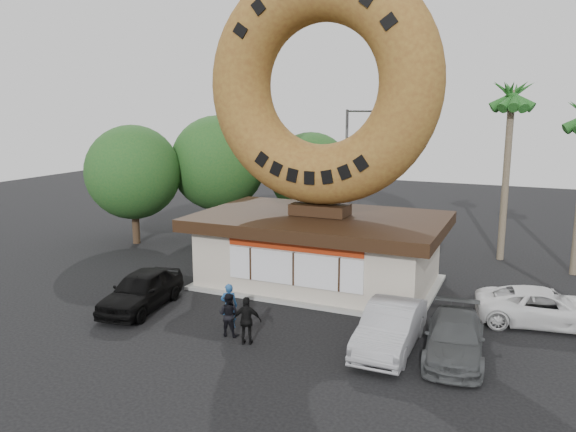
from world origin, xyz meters
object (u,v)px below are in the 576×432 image
Objects in this scene: street_lamp at (348,166)px; person_left at (229,306)px; car_black at (141,290)px; car_grey at (455,338)px; giant_donut at (321,84)px; car_silver at (390,327)px; person_center at (229,314)px; donut_shop at (320,247)px; person_right at (247,321)px; car_white at (545,308)px.

street_lamp reaches higher than person_left.
street_lamp reaches higher than car_black.
person_left is 4.32m from car_black.
street_lamp is 18.22m from car_grey.
car_black is 12.39m from car_grey.
car_black is (-3.68, -16.01, -3.69)m from street_lamp.
car_silver is (4.75, -5.77, -8.34)m from giant_donut.
person_center is at bearing -97.16° from giant_donut.
car_grey is at bearing 6.01° from car_silver.
car_grey is (8.08, 0.79, -0.19)m from person_left.
donut_shop is 6.53× the size of person_left.
car_grey is at bearing -5.36° from car_black.
person_center reaches higher than car_silver.
car_black is at bearing 176.55° from car_grey.
person_left is at bearing -57.65° from person_right.
person_right is 0.34× the size of car_white.
person_center is at bearing -86.71° from street_lamp.
giant_donut is at bearing 73.55° from car_white.
person_right is at bearing -170.38° from car_grey.
person_left is at bearing -11.79° from car_black.
giant_donut is 2.31× the size of car_grey.
car_grey is (7.73, 1.44, -0.13)m from person_center.
street_lamp is at bearing 100.50° from donut_shop.
person_center is at bearing -167.94° from car_silver.
car_grey is at bearing 176.31° from person_right.
person_left reaches higher than car_silver.
street_lamp is 17.50m from car_silver.
person_right is (0.09, -7.37, -0.91)m from donut_shop.
person_left is 0.34× the size of car_white.
street_lamp is at bearing 100.51° from giant_donut.
car_silver reaches higher than car_grey.
donut_shop reaches higher than person_right.
giant_donut is 2.23× the size of car_silver.
car_grey is (6.76, 1.84, -0.19)m from person_right.
person_left is 0.37× the size of car_black.
car_black is 10.28m from car_silver.
street_lamp is 1.73× the size of car_black.
person_right is (0.09, -7.39, -8.27)m from giant_donut.
car_black is (-5.53, -6.01, -8.34)m from giant_donut.
person_left is (0.63, -16.34, -3.62)m from street_lamp.
car_black reaches higher than car_grey.
car_silver is (4.66, 1.61, -0.07)m from person_right.
person_left is (-1.23, -6.32, -0.91)m from donut_shop.
person_center is 4.76m from car_black.
person_right reaches higher than person_center.
donut_shop is at bearing -90.00° from giant_donut.
car_silver is at bearing 123.90° from car_white.
street_lamp is 1.73× the size of car_grey.
giant_donut is (0.00, 0.02, 7.36)m from donut_shop.
person_right reaches higher than car_silver.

